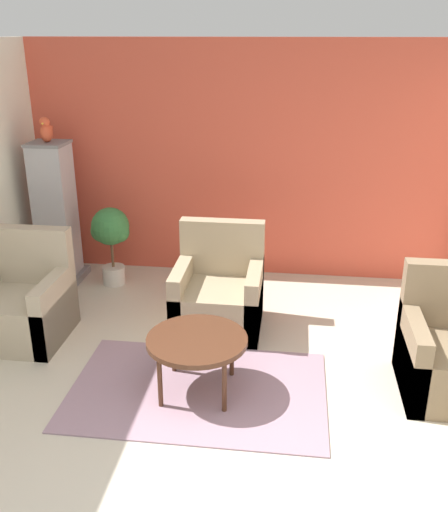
# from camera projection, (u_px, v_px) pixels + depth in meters

# --- Properties ---
(ground_plane) EXTENTS (20.00, 20.00, 0.00)m
(ground_plane) POSITION_uv_depth(u_px,v_px,m) (186.00, 508.00, 3.26)
(ground_plane) COLOR beige
(ground_plane) RESTS_ON ground
(wall_back_accent) EXTENTS (4.72, 0.06, 2.48)m
(wall_back_accent) POSITION_uv_depth(u_px,v_px,m) (245.00, 162.00, 6.03)
(wall_back_accent) COLOR #C64C38
(wall_back_accent) RESTS_ON ground_plane
(area_rug) EXTENTS (1.92, 1.25, 0.01)m
(area_rug) POSITION_uv_depth(u_px,v_px,m) (198.00, 390.00, 4.32)
(area_rug) COLOR gray
(area_rug) RESTS_ON ground_plane
(coffee_table) EXTENTS (0.75, 0.75, 0.46)m
(coffee_table) POSITION_uv_depth(u_px,v_px,m) (197.00, 343.00, 4.17)
(coffee_table) COLOR #472819
(coffee_table) RESTS_ON ground_plane
(armchair_left) EXTENTS (0.78, 0.75, 0.93)m
(armchair_left) POSITION_uv_depth(u_px,v_px,m) (22.00, 305.00, 5.00)
(armchair_left) COLOR tan
(armchair_left) RESTS_ON ground_plane
(armchair_middle) EXTENTS (0.78, 0.75, 0.93)m
(armchair_middle) POSITION_uv_depth(u_px,v_px,m) (219.00, 296.00, 5.17)
(armchair_middle) COLOR #9E896B
(armchair_middle) RESTS_ON ground_plane
(birdcage) EXTENTS (0.47, 0.47, 1.50)m
(birdcage) POSITION_uv_depth(u_px,v_px,m) (56.00, 215.00, 6.01)
(birdcage) COLOR slate
(birdcage) RESTS_ON ground_plane
(parrot) EXTENTS (0.12, 0.21, 0.26)m
(parrot) POSITION_uv_depth(u_px,v_px,m) (46.00, 130.00, 5.68)
(parrot) COLOR #D14C2D
(parrot) RESTS_ON birdcage
(potted_plant) EXTENTS (0.43, 0.39, 0.85)m
(potted_plant) POSITION_uv_depth(u_px,v_px,m) (110.00, 233.00, 5.94)
(potted_plant) COLOR beige
(potted_plant) RESTS_ON ground_plane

